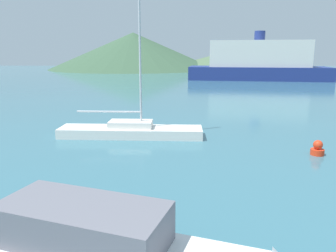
% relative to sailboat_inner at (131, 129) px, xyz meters
% --- Properties ---
extents(sailboat_inner, '(8.13, 1.99, 10.45)m').
position_rel_sailboat_inner_xyz_m(sailboat_inner, '(0.00, 0.00, 0.00)').
color(sailboat_inner, white).
rests_on(sailboat_inner, ground_plane).
extents(ferry_distant, '(24.64, 10.61, 8.33)m').
position_rel_sailboat_inner_xyz_m(ferry_distant, '(17.14, 40.51, 2.56)').
color(ferry_distant, navy).
rests_on(ferry_distant, ground_plane).
extents(buoy_marker, '(0.62, 0.62, 0.71)m').
position_rel_sailboat_inner_xyz_m(buoy_marker, '(9.17, -3.26, -0.12)').
color(buoy_marker, red).
rests_on(buoy_marker, ground_plane).
extents(hill_west, '(48.59, 48.59, 10.42)m').
position_rel_sailboat_inner_xyz_m(hill_west, '(-9.62, 80.40, 4.80)').
color(hill_west, '#38563D').
rests_on(hill_west, ground_plane).
extents(hill_central, '(46.63, 46.63, 6.07)m').
position_rel_sailboat_inner_xyz_m(hill_central, '(22.27, 81.76, 2.62)').
color(hill_central, '#4C6647').
rests_on(hill_central, ground_plane).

